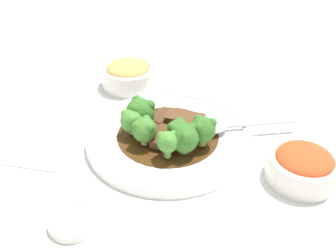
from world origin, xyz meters
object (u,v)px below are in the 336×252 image
broccoli_floret_4 (144,129)px  side_bowl_appetizer (128,74)px  beef_strip_0 (162,117)px  beef_strip_1 (162,137)px  broccoli_floret_6 (168,142)px  beef_strip_2 (185,118)px  beef_strip_3 (191,130)px  broccoli_floret_0 (132,120)px  broccoli_floret_5 (141,111)px  sauce_dish (73,221)px  serving_spoon (215,126)px  broccoli_floret_1 (179,130)px  broccoli_floret_3 (184,137)px  beef_strip_4 (155,127)px  broccoli_floret_2 (203,129)px  main_plate (168,137)px  side_bowl_kimchi (303,165)px

broccoli_floret_4 → side_bowl_appetizer: broccoli_floret_4 is taller
beef_strip_0 → beef_strip_1: (-0.03, 0.06, 0.00)m
beef_strip_1 → broccoli_floret_6: bearing=126.4°
beef_strip_2 → beef_strip_3: bearing=128.3°
broccoli_floret_4 → broccoli_floret_0: bearing=-30.4°
broccoli_floret_5 → sauce_dish: (-0.01, 0.23, -0.04)m
beef_strip_0 → serving_spoon: size_ratio=0.30×
beef_strip_0 → broccoli_floret_6: (-0.05, 0.10, 0.02)m
beef_strip_2 → broccoli_floret_6: broccoli_floret_6 is taller
broccoli_floret_1 → broccoli_floret_3: (-0.02, 0.02, 0.00)m
broccoli_floret_0 → sauce_dish: (-0.01, 0.21, -0.04)m
beef_strip_4 → serving_spoon: 0.11m
broccoli_floret_6 → sauce_dish: size_ratio=0.69×
beef_strip_2 → broccoli_floret_6: bearing=96.1°
broccoli_floret_6 → side_bowl_appetizer: 0.29m
beef_strip_3 → broccoli_floret_2: size_ratio=1.13×
beef_strip_2 → side_bowl_appetizer: bearing=-32.0°
broccoli_floret_5 → broccoli_floret_0: bearing=81.2°
beef_strip_0 → broccoli_floret_1: 0.08m
serving_spoon → main_plate: bearing=31.0°
beef_strip_2 → broccoli_floret_0: size_ratio=1.57×
broccoli_floret_0 → broccoli_floret_3: broccoli_floret_3 is taller
main_plate → broccoli_floret_1: broccoli_floret_1 is taller
broccoli_floret_2 → broccoli_floret_5: (0.12, -0.01, -0.00)m
broccoli_floret_1 → serving_spoon: broccoli_floret_1 is taller
broccoli_floret_0 → broccoli_floret_1: 0.09m
broccoli_floret_3 → serving_spoon: size_ratio=0.28×
broccoli_floret_2 → side_bowl_appetizer: bearing=-35.5°
broccoli_floret_1 → broccoli_floret_2: 0.04m
main_plate → broccoli_floret_1: size_ratio=6.32×
beef_strip_2 → beef_strip_3: size_ratio=1.22×
beef_strip_1 → beef_strip_4: 0.03m
beef_strip_3 → broccoli_floret_3: 0.06m
broccoli_floret_6 → serving_spoon: broccoli_floret_6 is taller
main_plate → broccoli_floret_5: (0.05, -0.00, 0.04)m
main_plate → broccoli_floret_3: (-0.05, 0.04, 0.04)m
main_plate → beef_strip_4: (0.03, -0.00, 0.01)m
broccoli_floret_5 → broccoli_floret_1: bearing=164.1°
broccoli_floret_0 → broccoli_floret_5: broccoli_floret_5 is taller
beef_strip_4 → broccoli_floret_0: 0.05m
broccoli_floret_1 → sauce_dish: (0.07, 0.21, -0.04)m
beef_strip_2 → broccoli_floret_4: bearing=66.6°
beef_strip_0 → broccoli_floret_4: bearing=92.7°
side_bowl_kimchi → beef_strip_4: bearing=-1.6°
beef_strip_4 → broccoli_floret_0: size_ratio=1.21×
broccoli_floret_0 → broccoli_floret_6: bearing=156.2°
broccoli_floret_5 → serving_spoon: (-0.13, -0.04, -0.02)m
sauce_dish → broccoli_floret_6: bearing=-112.7°
beef_strip_0 → broccoli_floret_0: bearing=62.9°
beef_strip_0 → broccoli_floret_1: bearing=135.3°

